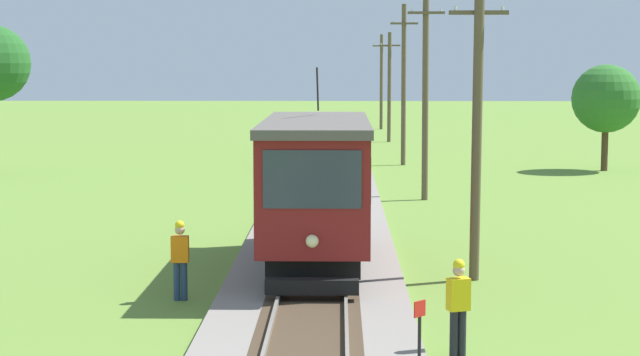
{
  "coord_description": "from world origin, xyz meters",
  "views": [
    {
      "loc": [
        0.58,
        -13.29,
        5.25
      ],
      "look_at": [
        0.04,
        16.0,
        2.04
      ],
      "focal_mm": 59.62,
      "sensor_mm": 36.0,
      "label": 1
    }
  ],
  "objects_px": {
    "second_worker": "(180,256)",
    "utility_pole_mid": "(425,92)",
    "freight_car": "(328,135)",
    "tree_right_near": "(606,99)",
    "track_worker": "(458,303)",
    "utility_pole_far": "(404,83)",
    "utility_pole_near_tram": "(477,126)",
    "utility_pole_horizon": "(381,81)",
    "utility_pole_distant": "(389,86)",
    "red_tram": "(316,185)",
    "trackside_signal_marker": "(420,330)"
  },
  "relations": [
    {
      "from": "second_worker",
      "to": "utility_pole_mid",
      "type": "bearing_deg",
      "value": -23.08
    },
    {
      "from": "freight_car",
      "to": "tree_right_near",
      "type": "bearing_deg",
      "value": -9.28
    },
    {
      "from": "track_worker",
      "to": "utility_pole_far",
      "type": "bearing_deg",
      "value": -21.46
    },
    {
      "from": "freight_car",
      "to": "tree_right_near",
      "type": "distance_m",
      "value": 13.72
    },
    {
      "from": "utility_pole_near_tram",
      "to": "tree_right_near",
      "type": "xyz_separation_m",
      "value": [
        9.57,
        26.2,
        -0.26
      ]
    },
    {
      "from": "utility_pole_mid",
      "to": "utility_pole_horizon",
      "type": "xyz_separation_m",
      "value": [
        0.0,
        42.64,
        -0.34
      ]
    },
    {
      "from": "utility_pole_distant",
      "to": "tree_right_near",
      "type": "height_order",
      "value": "utility_pole_distant"
    },
    {
      "from": "red_tram",
      "to": "utility_pole_near_tram",
      "type": "relative_size",
      "value": 1.17
    },
    {
      "from": "utility_pole_near_tram",
      "to": "track_worker",
      "type": "relative_size",
      "value": 4.08
    },
    {
      "from": "freight_car",
      "to": "utility_pole_far",
      "type": "distance_m",
      "value": 4.69
    },
    {
      "from": "red_tram",
      "to": "utility_pole_horizon",
      "type": "bearing_deg",
      "value": 86.13
    },
    {
      "from": "utility_pole_mid",
      "to": "utility_pole_far",
      "type": "xyz_separation_m",
      "value": [
        0.0,
        13.74,
        0.05
      ]
    },
    {
      "from": "freight_car",
      "to": "utility_pole_horizon",
      "type": "xyz_separation_m",
      "value": [
        3.84,
        29.54,
        2.22
      ]
    },
    {
      "from": "utility_pole_near_tram",
      "to": "second_worker",
      "type": "xyz_separation_m",
      "value": [
        -6.77,
        -2.22,
        -2.75
      ]
    },
    {
      "from": "second_worker",
      "to": "track_worker",
      "type": "bearing_deg",
      "value": -130.33
    },
    {
      "from": "utility_pole_far",
      "to": "utility_pole_distant",
      "type": "relative_size",
      "value": 1.14
    },
    {
      "from": "red_tram",
      "to": "utility_pole_far",
      "type": "distance_m",
      "value": 28.2
    },
    {
      "from": "freight_car",
      "to": "utility_pole_far",
      "type": "height_order",
      "value": "utility_pole_far"
    },
    {
      "from": "utility_pole_mid",
      "to": "tree_right_near",
      "type": "relative_size",
      "value": 1.57
    },
    {
      "from": "utility_pole_far",
      "to": "utility_pole_mid",
      "type": "bearing_deg",
      "value": -90.0
    },
    {
      "from": "utility_pole_near_tram",
      "to": "utility_pole_mid",
      "type": "height_order",
      "value": "utility_pole_mid"
    },
    {
      "from": "utility_pole_distant",
      "to": "utility_pole_mid",
      "type": "bearing_deg",
      "value": -90.0
    },
    {
      "from": "utility_pole_distant",
      "to": "second_worker",
      "type": "height_order",
      "value": "utility_pole_distant"
    },
    {
      "from": "track_worker",
      "to": "freight_car",
      "type": "bearing_deg",
      "value": -15.23
    },
    {
      "from": "utility_pole_far",
      "to": "tree_right_near",
      "type": "bearing_deg",
      "value": -16.44
    },
    {
      "from": "trackside_signal_marker",
      "to": "utility_pole_distant",
      "type": "bearing_deg",
      "value": 87.93
    },
    {
      "from": "utility_pole_near_tram",
      "to": "second_worker",
      "type": "relative_size",
      "value": 4.08
    },
    {
      "from": "red_tram",
      "to": "utility_pole_far",
      "type": "height_order",
      "value": "utility_pole_far"
    },
    {
      "from": "trackside_signal_marker",
      "to": "track_worker",
      "type": "height_order",
      "value": "track_worker"
    },
    {
      "from": "second_worker",
      "to": "freight_car",
      "type": "bearing_deg",
      "value": -7.4
    },
    {
      "from": "utility_pole_mid",
      "to": "trackside_signal_marker",
      "type": "relative_size",
      "value": 6.83
    },
    {
      "from": "utility_pole_near_tram",
      "to": "utility_pole_horizon",
      "type": "height_order",
      "value": "utility_pole_horizon"
    },
    {
      "from": "utility_pole_near_tram",
      "to": "tree_right_near",
      "type": "bearing_deg",
      "value": 69.93
    },
    {
      "from": "red_tram",
      "to": "utility_pole_mid",
      "type": "xyz_separation_m",
      "value": [
        3.84,
        14.13,
        1.93
      ]
    },
    {
      "from": "freight_car",
      "to": "track_worker",
      "type": "height_order",
      "value": "freight_car"
    },
    {
      "from": "freight_car",
      "to": "trackside_signal_marker",
      "type": "xyz_separation_m",
      "value": [
        1.96,
        -35.73,
        -0.89
      ]
    },
    {
      "from": "utility_pole_horizon",
      "to": "second_worker",
      "type": "bearing_deg",
      "value": -96.42
    },
    {
      "from": "red_tram",
      "to": "utility_pole_horizon",
      "type": "relative_size",
      "value": 1.16
    },
    {
      "from": "utility_pole_mid",
      "to": "utility_pole_far",
      "type": "distance_m",
      "value": 13.74
    },
    {
      "from": "trackside_signal_marker",
      "to": "tree_right_near",
      "type": "relative_size",
      "value": 0.23
    },
    {
      "from": "red_tram",
      "to": "tree_right_near",
      "type": "xyz_separation_m",
      "value": [
        13.41,
        25.04,
        1.28
      ]
    },
    {
      "from": "utility_pole_near_tram",
      "to": "utility_pole_far",
      "type": "bearing_deg",
      "value": 90.0
    },
    {
      "from": "red_tram",
      "to": "second_worker",
      "type": "xyz_separation_m",
      "value": [
        -2.93,
        -3.37,
        -1.21
      ]
    },
    {
      "from": "second_worker",
      "to": "utility_pole_near_tram",
      "type": "bearing_deg",
      "value": -73.81
    },
    {
      "from": "utility_pole_horizon",
      "to": "tree_right_near",
      "type": "bearing_deg",
      "value": -73.21
    },
    {
      "from": "utility_pole_mid",
      "to": "second_worker",
      "type": "bearing_deg",
      "value": -111.15
    },
    {
      "from": "utility_pole_distant",
      "to": "trackside_signal_marker",
      "type": "height_order",
      "value": "utility_pole_distant"
    },
    {
      "from": "utility_pole_mid",
      "to": "trackside_signal_marker",
      "type": "bearing_deg",
      "value": -94.75
    },
    {
      "from": "utility_pole_mid",
      "to": "track_worker",
      "type": "xyz_separation_m",
      "value": [
        -1.14,
        -21.96,
        -3.14
      ]
    },
    {
      "from": "red_tram",
      "to": "freight_car",
      "type": "bearing_deg",
      "value": 90.01
    }
  ]
}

